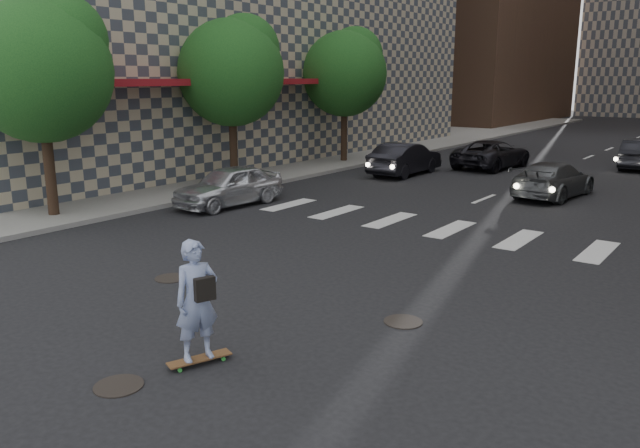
% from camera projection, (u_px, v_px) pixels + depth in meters
% --- Properties ---
extents(ground, '(160.00, 160.00, 0.00)m').
position_uv_depth(ground, '(193.00, 315.00, 11.50)').
color(ground, black).
rests_on(ground, ground).
extents(sidewalk_left, '(13.00, 80.00, 0.15)m').
position_uv_depth(sidewalk_left, '(281.00, 153.00, 35.53)').
color(sidewalk_left, gray).
rests_on(sidewalk_left, ground).
extents(tree_a, '(4.20, 4.20, 6.60)m').
position_uv_depth(tree_a, '(44.00, 64.00, 18.34)').
color(tree_a, '#382619').
rests_on(tree_a, sidewalk_left).
extents(tree_b, '(4.20, 4.20, 6.60)m').
position_uv_depth(tree_b, '(234.00, 68.00, 24.62)').
color(tree_b, '#382619').
rests_on(tree_b, sidewalk_left).
extents(tree_c, '(4.20, 4.20, 6.60)m').
position_uv_depth(tree_c, '(347.00, 70.00, 30.90)').
color(tree_c, '#382619').
rests_on(tree_c, sidewalk_left).
extents(manhole_a, '(0.70, 0.70, 0.02)m').
position_uv_depth(manhole_a, '(119.00, 386.00, 8.84)').
color(manhole_a, black).
rests_on(manhole_a, ground).
extents(manhole_b, '(0.70, 0.70, 0.02)m').
position_uv_depth(manhole_b, '(171.00, 278.00, 13.59)').
color(manhole_b, black).
rests_on(manhole_b, ground).
extents(manhole_c, '(0.70, 0.70, 0.02)m').
position_uv_depth(manhole_c, '(403.00, 322.00, 11.17)').
color(manhole_c, black).
rests_on(manhole_c, ground).
extents(skateboarder, '(0.66, 1.01, 1.96)m').
position_uv_depth(skateboarder, '(197.00, 301.00, 9.29)').
color(skateboarder, brown).
rests_on(skateboarder, ground).
extents(silver_sedan, '(1.91, 4.15, 1.38)m').
position_uv_depth(silver_sedan, '(229.00, 186.00, 21.17)').
color(silver_sedan, silver).
rests_on(silver_sedan, ground).
extents(traffic_car_a, '(1.54, 4.38, 1.44)m').
position_uv_depth(traffic_car_a, '(405.00, 159.00, 27.96)').
color(traffic_car_a, black).
rests_on(traffic_car_a, ground).
extents(traffic_car_b, '(2.20, 4.58, 1.29)m').
position_uv_depth(traffic_car_b, '(553.00, 180.00, 22.72)').
color(traffic_car_b, '#505357').
rests_on(traffic_car_b, ground).
extents(traffic_car_c, '(2.67, 5.00, 1.34)m').
position_uv_depth(traffic_car_c, '(492.00, 154.00, 30.07)').
color(traffic_car_c, black).
rests_on(traffic_car_c, ground).
extents(traffic_car_e, '(1.83, 4.31, 1.38)m').
position_uv_depth(traffic_car_e, '(639.00, 154.00, 29.77)').
color(traffic_car_e, black).
rests_on(traffic_car_e, ground).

